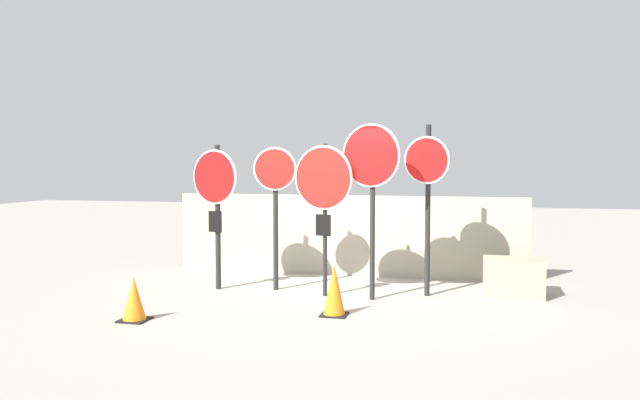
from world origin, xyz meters
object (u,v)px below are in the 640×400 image
object	(u,v)px
stop_sign_1	(275,189)
stop_sign_2	(323,187)
stop_sign_3	(371,171)
stop_sign_0	(215,191)
traffic_cone_0	(134,299)
storage_crate	(513,277)
traffic_cone_1	(334,290)
stop_sign_4	(427,181)

from	to	relation	value
stop_sign_1	stop_sign_2	size ratio (longest dim) A/B	0.98
stop_sign_3	stop_sign_2	bearing A→B (deg)	-168.30
stop_sign_0	traffic_cone_0	distance (m)	2.45
traffic_cone_0	stop_sign_1	bearing A→B (deg)	62.31
stop_sign_1	traffic_cone_0	size ratio (longest dim) A/B	4.06
storage_crate	traffic_cone_1	bearing A→B (deg)	-142.41
stop_sign_4	traffic_cone_1	xyz separation A→B (m)	(-1.10, -1.48, -1.40)
stop_sign_0	traffic_cone_1	distance (m)	2.77
stop_sign_0	stop_sign_1	world-z (taller)	stop_sign_0
stop_sign_0	stop_sign_1	bearing A→B (deg)	27.60
traffic_cone_0	storage_crate	size ratio (longest dim) A/B	0.64
stop_sign_2	stop_sign_3	size ratio (longest dim) A/B	0.89
stop_sign_2	stop_sign_3	distance (m)	0.77
storage_crate	stop_sign_1	bearing A→B (deg)	-172.87
stop_sign_0	stop_sign_3	world-z (taller)	stop_sign_3
stop_sign_2	stop_sign_3	bearing A→B (deg)	8.84
traffic_cone_1	stop_sign_0	bearing A→B (deg)	150.95
stop_sign_4	storage_crate	bearing A→B (deg)	32.49
stop_sign_1	traffic_cone_1	distance (m)	2.24
stop_sign_4	storage_crate	xyz separation A→B (m)	(1.28, 0.35, -1.46)
stop_sign_1	traffic_cone_0	xyz separation A→B (m)	(-1.18, -2.24, -1.32)
stop_sign_1	storage_crate	distance (m)	3.88
stop_sign_1	stop_sign_4	bearing A→B (deg)	-5.31
stop_sign_0	stop_sign_4	world-z (taller)	stop_sign_4
stop_sign_2	stop_sign_4	distance (m)	1.55
stop_sign_1	traffic_cone_0	world-z (taller)	stop_sign_1
stop_sign_0	storage_crate	distance (m)	4.77
stop_sign_3	storage_crate	bearing A→B (deg)	39.18
stop_sign_3	storage_crate	distance (m)	2.73
stop_sign_2	stop_sign_4	size ratio (longest dim) A/B	0.89
stop_sign_2	storage_crate	distance (m)	3.19
stop_sign_0	traffic_cone_0	bearing A→B (deg)	-79.41
stop_sign_0	traffic_cone_1	xyz separation A→B (m)	(2.18, -1.21, -1.22)
stop_sign_4	traffic_cone_0	bearing A→B (deg)	-129.09
stop_sign_2	storage_crate	xyz separation A→B (m)	(2.78, 0.73, -1.37)
traffic_cone_0	storage_crate	xyz separation A→B (m)	(4.80, 2.69, 0.01)
stop_sign_0	stop_sign_2	distance (m)	1.78
traffic_cone_0	stop_sign_4	bearing A→B (deg)	33.66
storage_crate	stop_sign_3	bearing A→B (deg)	-158.45
stop_sign_1	traffic_cone_1	xyz separation A→B (m)	(1.25, -1.38, -1.26)
stop_sign_0	traffic_cone_1	size ratio (longest dim) A/B	3.34
stop_sign_0	stop_sign_1	xyz separation A→B (m)	(0.93, 0.17, 0.04)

